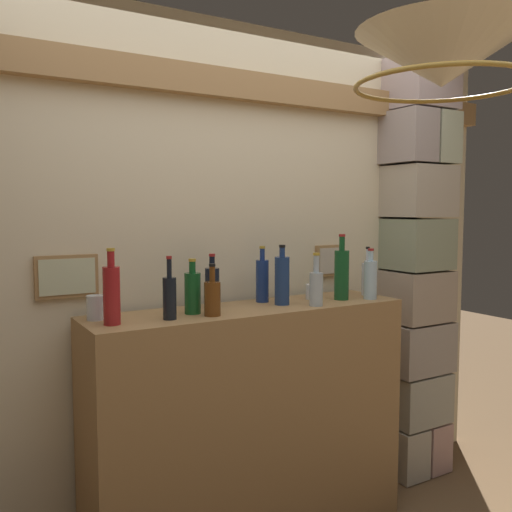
% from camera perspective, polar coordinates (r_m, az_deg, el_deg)
% --- Properties ---
extents(panelled_rear_partition, '(3.61, 0.15, 2.55)m').
position_cam_1_polar(panelled_rear_partition, '(2.87, -3.38, -0.73)').
color(panelled_rear_partition, beige).
rests_on(panelled_rear_partition, ground).
extents(stone_pillar, '(0.41, 0.36, 2.49)m').
position_cam_1_polar(stone_pillar, '(3.49, 15.86, -1.57)').
color(stone_pillar, '#BBB4A2').
rests_on(stone_pillar, ground).
extents(bar_shelf_unit, '(1.58, 0.40, 1.15)m').
position_cam_1_polar(bar_shelf_unit, '(2.81, -0.55, -16.91)').
color(bar_shelf_unit, '#9E7547').
rests_on(bar_shelf_unit, ground).
extents(liquor_bottle_rye, '(0.07, 0.07, 0.26)m').
position_cam_1_polar(liquor_bottle_rye, '(2.65, -4.53, -3.12)').
color(liquor_bottle_rye, black).
rests_on(liquor_bottle_rye, bar_shelf_unit).
extents(liquor_bottle_port, '(0.07, 0.07, 0.23)m').
position_cam_1_polar(liquor_bottle_port, '(2.44, -4.51, -4.25)').
color(liquor_bottle_port, brown).
rests_on(liquor_bottle_port, bar_shelf_unit).
extents(liquor_bottle_amaro, '(0.07, 0.07, 0.25)m').
position_cam_1_polar(liquor_bottle_amaro, '(2.50, -6.55, -3.68)').
color(liquor_bottle_amaro, '#175324').
rests_on(liquor_bottle_amaro, bar_shelf_unit).
extents(liquor_bottle_vermouth, '(0.07, 0.07, 0.26)m').
position_cam_1_polar(liquor_bottle_vermouth, '(2.94, 11.68, -2.31)').
color(liquor_bottle_vermouth, silver).
rests_on(liquor_bottle_vermouth, bar_shelf_unit).
extents(liquor_bottle_sherry, '(0.08, 0.08, 0.34)m').
position_cam_1_polar(liquor_bottle_sherry, '(2.90, 8.80, -1.79)').
color(liquor_bottle_sherry, '#174D25').
rests_on(liquor_bottle_sherry, bar_shelf_unit).
extents(liquor_bottle_mezcal, '(0.07, 0.07, 0.26)m').
position_cam_1_polar(liquor_bottle_mezcal, '(2.70, 6.21, -3.13)').
color(liquor_bottle_mezcal, '#B0BFC9').
rests_on(liquor_bottle_mezcal, bar_shelf_unit).
extents(liquor_bottle_gin, '(0.06, 0.06, 0.27)m').
position_cam_1_polar(liquor_bottle_gin, '(2.38, -8.88, -4.13)').
color(liquor_bottle_gin, black).
rests_on(liquor_bottle_gin, bar_shelf_unit).
extents(liquor_bottle_scotch, '(0.07, 0.07, 0.31)m').
position_cam_1_polar(liquor_bottle_scotch, '(2.32, -14.63, -3.75)').
color(liquor_bottle_scotch, maroon).
rests_on(liquor_bottle_scotch, bar_shelf_unit).
extents(liquor_bottle_whiskey, '(0.07, 0.07, 0.28)m').
position_cam_1_polar(liquor_bottle_whiskey, '(2.79, 0.65, -2.45)').
color(liquor_bottle_whiskey, navy).
rests_on(liquor_bottle_whiskey, bar_shelf_unit).
extents(liquor_bottle_vodka, '(0.07, 0.07, 0.29)m').
position_cam_1_polar(liquor_bottle_vodka, '(2.71, 2.70, -2.45)').
color(liquor_bottle_vodka, navy).
rests_on(liquor_bottle_vodka, bar_shelf_unit).
extents(liquor_bottle_brandy, '(0.06, 0.06, 0.26)m').
position_cam_1_polar(liquor_bottle_brandy, '(3.07, 11.37, -2.23)').
color(liquor_bottle_brandy, silver).
rests_on(liquor_bottle_brandy, bar_shelf_unit).
extents(glass_tumbler_rocks, '(0.07, 0.07, 0.10)m').
position_cam_1_polar(glass_tumbler_rocks, '(2.45, -16.21, -5.12)').
color(glass_tumbler_rocks, silver).
rests_on(glass_tumbler_rocks, bar_shelf_unit).
extents(glass_tumbler_highball, '(0.07, 0.07, 0.08)m').
position_cam_1_polar(glass_tumbler_highball, '(2.90, 5.82, -3.67)').
color(glass_tumbler_highball, silver).
rests_on(glass_tumbler_highball, bar_shelf_unit).
extents(pendant_lamp, '(0.57, 0.57, 0.45)m').
position_cam_1_polar(pendant_lamp, '(1.99, 18.60, 18.50)').
color(pendant_lamp, '#EFE5C6').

